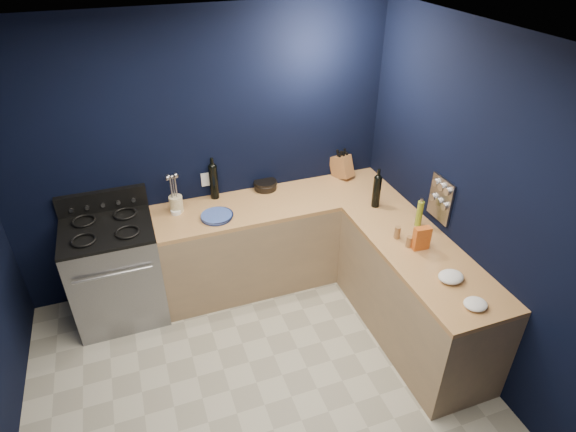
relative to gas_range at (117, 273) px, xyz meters
name	(u,v)px	position (x,y,z in m)	size (l,w,h in m)	color
floor	(265,406)	(0.93, -1.42, -0.47)	(3.50, 3.50, 0.02)	#B1AD9A
ceiling	(250,57)	(0.93, -1.42, 2.15)	(3.50, 3.50, 0.02)	silver
wall_back	(203,157)	(0.93, 0.34, 0.84)	(3.50, 0.02, 2.60)	black
wall_right	(491,221)	(2.69, -1.42, 0.84)	(0.02, 3.50, 2.60)	black
cab_back	(278,241)	(1.53, 0.02, -0.03)	(2.30, 0.63, 0.86)	#997A58
top_back	(277,202)	(1.53, 0.02, 0.42)	(2.30, 0.63, 0.04)	#915C2E
cab_right	(414,296)	(2.37, -1.13, -0.03)	(0.63, 1.67, 0.86)	#997A58
top_right	(422,254)	(2.37, -1.13, 0.42)	(0.63, 1.67, 0.04)	#915C2E
gas_range	(117,273)	(0.00, 0.00, 0.00)	(0.76, 0.66, 0.92)	gray
oven_door	(119,296)	(0.00, -0.32, -0.01)	(0.59, 0.02, 0.42)	black
cooktop	(106,229)	(0.00, 0.00, 0.48)	(0.76, 0.66, 0.03)	black
backguard	(102,201)	(0.00, 0.30, 0.58)	(0.76, 0.06, 0.20)	black
spice_panel	(441,199)	(2.67, -0.87, 0.72)	(0.02, 0.28, 0.38)	gray
wall_outlet	(206,180)	(0.93, 0.32, 0.62)	(0.09, 0.02, 0.13)	white
plate_stack	(217,216)	(0.93, -0.09, 0.46)	(0.27, 0.27, 0.03)	#3356A7
ramekin	(176,212)	(0.60, 0.11, 0.46)	(0.09, 0.09, 0.04)	white
utensil_crock	(176,204)	(0.62, 0.15, 0.52)	(0.12, 0.12, 0.15)	beige
wine_bottle_back	(214,182)	(0.99, 0.27, 0.61)	(0.08, 0.08, 0.33)	black
lemon_basket	(265,185)	(1.49, 0.27, 0.48)	(0.22, 0.22, 0.08)	black
knife_block	(342,166)	(2.30, 0.26, 0.55)	(0.12, 0.21, 0.23)	#915E33
wine_bottle_right	(377,192)	(2.35, -0.38, 0.59)	(0.07, 0.07, 0.30)	black
oil_bottle	(419,214)	(2.54, -0.79, 0.56)	(0.05, 0.05, 0.24)	olive
spice_jar_near	(397,232)	(2.27, -0.90, 0.49)	(0.05, 0.05, 0.11)	olive
spice_jar_far	(409,242)	(2.30, -1.04, 0.49)	(0.05, 0.05, 0.10)	olive
crouton_bag	(422,238)	(2.37, -1.09, 0.54)	(0.13, 0.06, 0.20)	#A7140C
towel_front	(451,277)	(2.36, -1.51, 0.47)	(0.19, 0.16, 0.07)	white
towel_end	(476,304)	(2.35, -1.80, 0.47)	(0.17, 0.15, 0.05)	white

